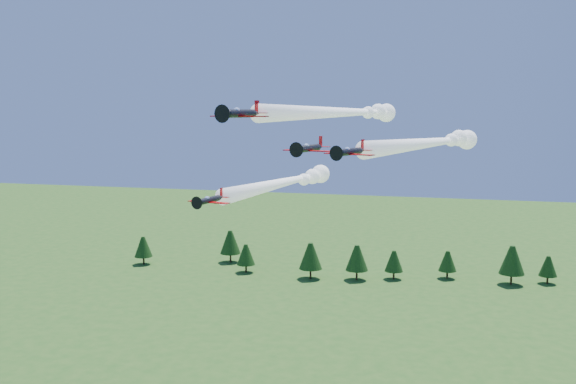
% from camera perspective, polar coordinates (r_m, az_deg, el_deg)
% --- Properties ---
extents(plane_lead, '(19.05, 59.59, 3.70)m').
position_cam_1_polar(plane_lead, '(111.87, 5.08, 7.08)').
color(plane_lead, black).
rests_on(plane_lead, ground).
extents(plane_left, '(12.93, 46.02, 3.70)m').
position_cam_1_polar(plane_left, '(117.04, -0.08, 0.93)').
color(plane_left, black).
rests_on(plane_left, ground).
extents(plane_right, '(20.91, 48.79, 3.70)m').
position_cam_1_polar(plane_right, '(110.66, 12.74, 4.32)').
color(plane_right, black).
rests_on(plane_right, ground).
extents(plane_slot, '(8.07, 8.90, 2.82)m').
position_cam_1_polar(plane_slot, '(96.79, 1.89, 3.91)').
color(plane_slot, black).
rests_on(plane_slot, ground).
extents(treeline, '(151.73, 21.82, 11.77)m').
position_cam_1_polar(treeline, '(202.10, 6.74, -5.73)').
color(treeline, '#382314').
rests_on(treeline, ground).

